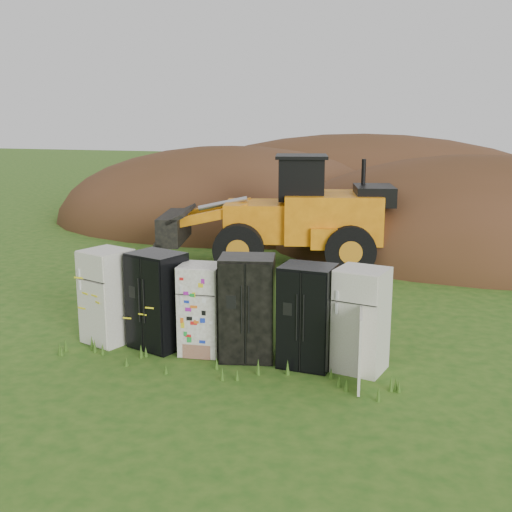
% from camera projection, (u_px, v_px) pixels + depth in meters
% --- Properties ---
extents(ground, '(120.00, 120.00, 0.00)m').
position_uv_depth(ground, '(231.00, 355.00, 11.59)').
color(ground, '#265516').
rests_on(ground, ground).
extents(fridge_leftmost, '(1.00, 0.98, 1.79)m').
position_uv_depth(fridge_leftmost, '(108.00, 296.00, 12.13)').
color(fridge_leftmost, silver).
rests_on(fridge_leftmost, ground).
extents(fridge_black_side, '(1.13, 1.00, 1.80)m').
position_uv_depth(fridge_black_side, '(158.00, 300.00, 11.84)').
color(fridge_black_side, black).
rests_on(fridge_black_side, ground).
extents(fridge_sticker, '(0.80, 0.75, 1.65)m').
position_uv_depth(fridge_sticker, '(201.00, 309.00, 11.57)').
color(fridge_sticker, white).
rests_on(fridge_sticker, ground).
extents(fridge_dark_mid, '(1.10, 0.97, 1.86)m').
position_uv_depth(fridge_dark_mid, '(247.00, 308.00, 11.30)').
color(fridge_dark_mid, black).
rests_on(fridge_dark_mid, ground).
extents(fridge_black_right, '(0.94, 0.81, 1.78)m').
position_uv_depth(fridge_black_right, '(307.00, 316.00, 10.97)').
color(fridge_black_right, black).
rests_on(fridge_black_right, ground).
extents(fridge_open_door, '(0.94, 0.89, 1.77)m').
position_uv_depth(fridge_open_door, '(361.00, 320.00, 10.76)').
color(fridge_open_door, silver).
rests_on(fridge_open_door, ground).
extents(wheel_loader, '(6.99, 4.13, 3.17)m').
position_uv_depth(wheel_loader, '(273.00, 211.00, 18.14)').
color(wheel_loader, orange).
rests_on(wheel_loader, ground).
extents(dirt_mound_right, '(13.87, 10.17, 6.07)m').
position_uv_depth(dirt_mound_right, '(480.00, 249.00, 20.73)').
color(dirt_mound_right, '#452B16').
rests_on(dirt_mound_right, ground).
extents(dirt_mound_left, '(14.92, 11.19, 6.09)m').
position_uv_depth(dirt_mound_left, '(233.00, 221.00, 26.29)').
color(dirt_mound_left, '#452B16').
rests_on(dirt_mound_left, ground).
extents(dirt_mound_back, '(19.65, 13.10, 6.87)m').
position_uv_depth(dirt_mound_back, '(362.00, 210.00, 29.26)').
color(dirt_mound_back, '#452B16').
rests_on(dirt_mound_back, ground).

